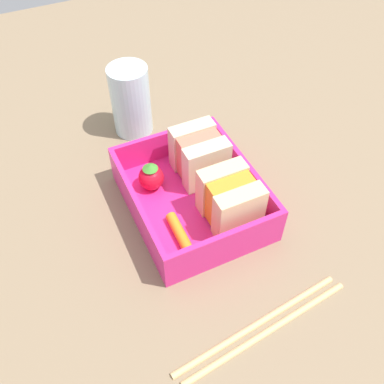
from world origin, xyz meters
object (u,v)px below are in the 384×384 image
Objects in this scene: chopstick_pair at (261,327)px; drinking_glass at (131,100)px; carrot_stick_far_left at (180,233)px; sandwich_left at (199,155)px; sandwich_center_left at (230,200)px; strawberry_far_left at (151,177)px.

drinking_glass is at bearing -178.50° from chopstick_pair.
carrot_stick_far_left is at bearing -166.67° from chopstick_pair.
drinking_glass reaches higher than sandwich_left.
sandwich_left is at bearing 142.29° from carrot_stick_far_left.
sandwich_center_left reaches higher than carrot_stick_far_left.
sandwich_left is 1.65× the size of strawberry_far_left.
strawberry_far_left is at bearing -171.81° from chopstick_pair.
strawberry_far_left is 0.19× the size of chopstick_pair.
chopstick_pair is (20.60, -3.24, -3.79)cm from sandwich_left.
sandwich_center_left is 20.88cm from drinking_glass.
strawberry_far_left is 8.32cm from carrot_stick_far_left.
sandwich_center_left is 6.64cm from carrot_stick_far_left.
drinking_glass is at bearing -162.03° from sandwich_left.
chopstick_pair is at bearing 13.33° from carrot_stick_far_left.
carrot_stick_far_left is 0.54× the size of drinking_glass.
sandwich_left is 1.00× the size of sandwich_center_left.
carrot_stick_far_left is 13.00cm from chopstick_pair.
strawberry_far_left is at bearing -142.17° from sandwich_center_left.
drinking_glass reaches higher than sandwich_center_left.
chopstick_pair is (12.57, 2.98, -1.45)cm from carrot_stick_far_left.
carrot_stick_far_left is at bearing -87.88° from sandwich_center_left.
strawberry_far_left is 0.37× the size of drinking_glass.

